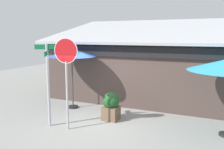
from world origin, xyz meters
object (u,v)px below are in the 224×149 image
object	(u,v)px
stop_sign	(66,66)
sidewalk_planter	(111,106)
street_sign_post	(48,77)
patio_umbrella_royal_blue_left	(72,53)

from	to	relation	value
stop_sign	sidewalk_planter	size ratio (longest dim) A/B	2.93
street_sign_post	sidewalk_planter	size ratio (longest dim) A/B	2.73
street_sign_post	stop_sign	world-z (taller)	stop_sign
stop_sign	sidewalk_planter	bearing A→B (deg)	56.80
stop_sign	sidewalk_planter	xyz separation A→B (m)	(0.95, 1.45, -1.63)
stop_sign	patio_umbrella_royal_blue_left	size ratio (longest dim) A/B	1.16
street_sign_post	sidewalk_planter	xyz separation A→B (m)	(1.72, 1.44, -1.21)
stop_sign	sidewalk_planter	world-z (taller)	stop_sign
street_sign_post	patio_umbrella_royal_blue_left	xyz separation A→B (m)	(-0.44, 2.15, 0.65)
patio_umbrella_royal_blue_left	sidewalk_planter	xyz separation A→B (m)	(2.16, -0.71, -1.85)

